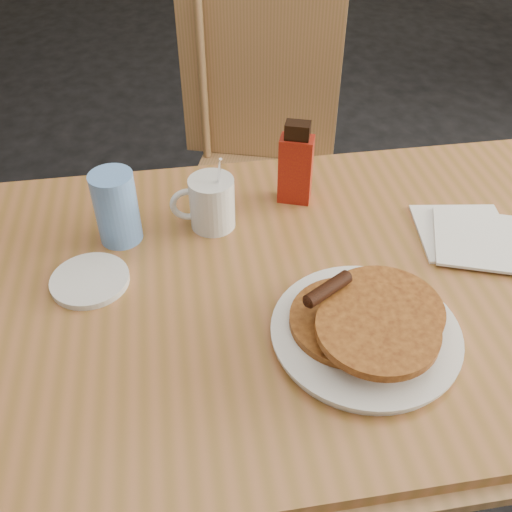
{
  "coord_description": "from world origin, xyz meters",
  "views": [
    {
      "loc": [
        -0.13,
        -0.67,
        1.45
      ],
      "look_at": [
        -0.06,
        0.03,
        0.84
      ],
      "focal_mm": 40.0,
      "sensor_mm": 36.0,
      "label": 1
    }
  ],
  "objects_px": {
    "chair_main_far": "(264,143)",
    "pancake_plate": "(367,327)",
    "main_table": "(308,294)",
    "coffee_mug": "(210,202)",
    "blue_tumbler": "(116,208)",
    "syrup_bottle": "(296,166)"
  },
  "relations": [
    {
      "from": "pancake_plate",
      "to": "coffee_mug",
      "type": "relative_size",
      "value": 1.83
    },
    {
      "from": "pancake_plate",
      "to": "blue_tumbler",
      "type": "bearing_deg",
      "value": 143.92
    },
    {
      "from": "chair_main_far",
      "to": "coffee_mug",
      "type": "bearing_deg",
      "value": -91.5
    },
    {
      "from": "syrup_bottle",
      "to": "blue_tumbler",
      "type": "distance_m",
      "value": 0.37
    },
    {
      "from": "chair_main_far",
      "to": "pancake_plate",
      "type": "height_order",
      "value": "chair_main_far"
    },
    {
      "from": "pancake_plate",
      "to": "syrup_bottle",
      "type": "relative_size",
      "value": 1.71
    },
    {
      "from": "main_table",
      "to": "syrup_bottle",
      "type": "bearing_deg",
      "value": 87.71
    },
    {
      "from": "pancake_plate",
      "to": "blue_tumbler",
      "type": "distance_m",
      "value": 0.51
    },
    {
      "from": "main_table",
      "to": "coffee_mug",
      "type": "bearing_deg",
      "value": 133.87
    },
    {
      "from": "chair_main_far",
      "to": "pancake_plate",
      "type": "xyz_separation_m",
      "value": [
        0.06,
        -0.87,
        0.16
      ]
    },
    {
      "from": "main_table",
      "to": "chair_main_far",
      "type": "bearing_deg",
      "value": 89.96
    },
    {
      "from": "main_table",
      "to": "blue_tumbler",
      "type": "height_order",
      "value": "blue_tumbler"
    },
    {
      "from": "coffee_mug",
      "to": "blue_tumbler",
      "type": "relative_size",
      "value": 1.15
    },
    {
      "from": "coffee_mug",
      "to": "blue_tumbler",
      "type": "xyz_separation_m",
      "value": [
        -0.18,
        -0.02,
        0.02
      ]
    },
    {
      "from": "pancake_plate",
      "to": "chair_main_far",
      "type": "bearing_deg",
      "value": 94.23
    },
    {
      "from": "main_table",
      "to": "chair_main_far",
      "type": "height_order",
      "value": "chair_main_far"
    },
    {
      "from": "main_table",
      "to": "blue_tumbler",
      "type": "relative_size",
      "value": 9.07
    },
    {
      "from": "chair_main_far",
      "to": "syrup_bottle",
      "type": "height_order",
      "value": "chair_main_far"
    },
    {
      "from": "syrup_bottle",
      "to": "blue_tumbler",
      "type": "height_order",
      "value": "syrup_bottle"
    },
    {
      "from": "main_table",
      "to": "chair_main_far",
      "type": "xyz_separation_m",
      "value": [
        0.0,
        0.72,
        -0.1
      ]
    },
    {
      "from": "coffee_mug",
      "to": "syrup_bottle",
      "type": "xyz_separation_m",
      "value": [
        0.18,
        0.07,
        0.03
      ]
    },
    {
      "from": "pancake_plate",
      "to": "syrup_bottle",
      "type": "xyz_separation_m",
      "value": [
        -0.05,
        0.39,
        0.06
      ]
    }
  ]
}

